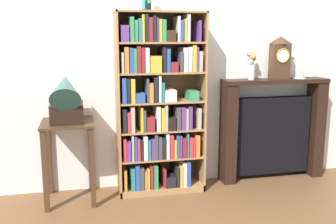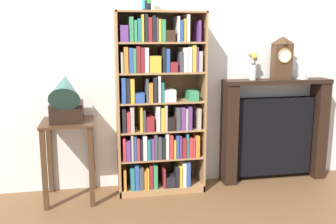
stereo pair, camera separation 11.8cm
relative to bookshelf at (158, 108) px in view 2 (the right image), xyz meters
The scene contains 9 objects.
ground_plane 0.83m from the bookshelf, 75.17° to the right, with size 7.73×6.40×0.02m, color brown.
wall_back 0.57m from the bookshelf, 47.08° to the left, with size 4.73×0.08×2.60m, color silver.
bookshelf is the anchor object (origin of this frame).
side_table_left 0.88m from the bookshelf, behind, with size 0.46×0.47×0.74m.
gramophone 0.85m from the bookshelf, behind, with size 0.28×0.47×0.51m.
fireplace_mantel 1.27m from the bookshelf, ahead, with size 1.11×0.23×1.06m.
mantel_clock 1.35m from the bookshelf, ahead, with size 0.19×0.12×0.43m.
flower_vase 1.04m from the bookshelf, ahead, with size 0.09×0.12×0.28m.
teacup_with_saucer 1.53m from the bookshelf, ahead, with size 0.13×0.13×0.06m.
Camera 2 is at (-0.59, -3.42, 1.48)m, focal length 40.86 mm.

